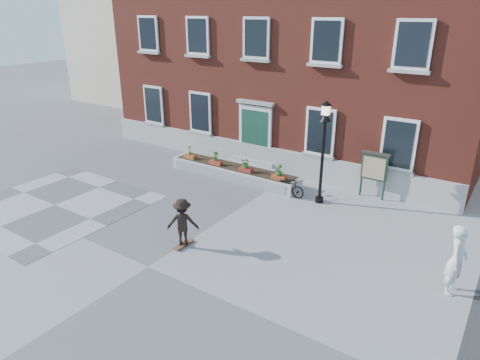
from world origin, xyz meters
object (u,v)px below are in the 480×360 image
Objects in this scene: bystander at (457,260)px; bicycle at (287,186)px; skateboarder at (183,222)px; lamp_post at (324,139)px; notice_board at (374,167)px.

bicycle is at bearing 66.73° from bystander.
bystander is 7.70m from skateboarder.
notice_board is at bearing 45.82° from lamp_post.
bicycle is 0.83× the size of notice_board.
bystander reaches higher than bicycle.
bystander is 1.20× the size of skateboarder.
notice_board is 7.91m from skateboarder.
skateboarder is at bearing 176.30° from bicycle.
skateboarder is (-3.66, -7.00, -0.43)m from notice_board.
skateboarder is at bearing -117.60° from notice_board.
bystander is 6.10m from notice_board.
lamp_post is (-5.23, 3.26, 1.57)m from bystander.
lamp_post is at bearing -134.18° from notice_board.
bystander reaches higher than skateboarder.
lamp_post is 2.52m from notice_board.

